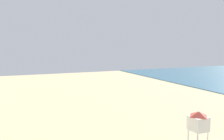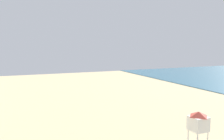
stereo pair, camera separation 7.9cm
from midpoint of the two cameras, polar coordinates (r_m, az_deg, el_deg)
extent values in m
cylinder|color=white|center=(17.86, 22.60, -15.68)|extent=(0.10, 0.10, 1.20)
cylinder|color=white|center=(17.87, 18.36, -15.50)|extent=(0.10, 0.10, 1.20)
cylinder|color=white|center=(18.45, 20.53, -14.89)|extent=(0.10, 0.10, 1.20)
cube|color=white|center=(17.49, 20.61, -12.24)|extent=(1.10, 1.10, 1.00)
pyramid|color=#D14C3D|center=(17.29, 20.69, -10.11)|extent=(1.10, 1.10, 0.35)
camera|label=1|loc=(0.04, -89.88, 0.01)|focal=37.09mm
camera|label=2|loc=(0.04, 90.12, -0.01)|focal=37.09mm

